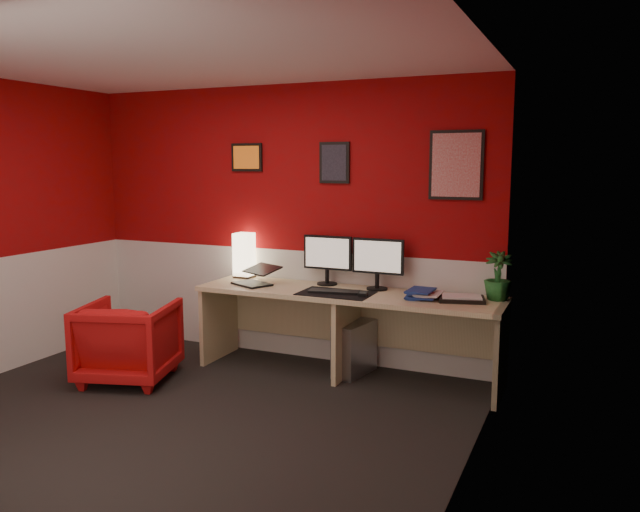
{
  "coord_description": "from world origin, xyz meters",
  "views": [
    {
      "loc": [
        2.63,
        -3.39,
        1.79
      ],
      "look_at": [
        0.6,
        1.21,
        1.05
      ],
      "focal_mm": 35.18,
      "sensor_mm": 36.0,
      "label": 1
    }
  ],
  "objects_px": {
    "zen_tray": "(462,299)",
    "armchair": "(129,341)",
    "potted_plant": "(498,276)",
    "pc_tower": "(354,348)",
    "laptop": "(252,273)",
    "monitor_left": "(327,252)",
    "shoji_lamp": "(244,256)",
    "monitor_right": "(377,256)",
    "desk": "(347,334)"
  },
  "relations": [
    {
      "from": "zen_tray",
      "to": "armchair",
      "type": "distance_m",
      "value": 2.74
    },
    {
      "from": "potted_plant",
      "to": "pc_tower",
      "type": "relative_size",
      "value": 0.85
    },
    {
      "from": "laptop",
      "to": "monitor_left",
      "type": "bearing_deg",
      "value": 50.36
    },
    {
      "from": "zen_tray",
      "to": "armchair",
      "type": "relative_size",
      "value": 0.48
    },
    {
      "from": "zen_tray",
      "to": "pc_tower",
      "type": "height_order",
      "value": "zen_tray"
    },
    {
      "from": "pc_tower",
      "to": "armchair",
      "type": "bearing_deg",
      "value": -141.62
    },
    {
      "from": "shoji_lamp",
      "to": "potted_plant",
      "type": "bearing_deg",
      "value": -1.21
    },
    {
      "from": "shoji_lamp",
      "to": "potted_plant",
      "type": "relative_size",
      "value": 1.05
    },
    {
      "from": "monitor_left",
      "to": "monitor_right",
      "type": "bearing_deg",
      "value": -3.77
    },
    {
      "from": "shoji_lamp",
      "to": "laptop",
      "type": "bearing_deg",
      "value": -49.88
    },
    {
      "from": "shoji_lamp",
      "to": "monitor_right",
      "type": "xyz_separation_m",
      "value": [
        1.33,
        -0.05,
        0.09
      ]
    },
    {
      "from": "shoji_lamp",
      "to": "monitor_left",
      "type": "distance_m",
      "value": 0.86
    },
    {
      "from": "desk",
      "to": "armchair",
      "type": "height_order",
      "value": "desk"
    },
    {
      "from": "desk",
      "to": "shoji_lamp",
      "type": "relative_size",
      "value": 6.5
    },
    {
      "from": "shoji_lamp",
      "to": "laptop",
      "type": "xyz_separation_m",
      "value": [
        0.25,
        -0.3,
        -0.09
      ]
    },
    {
      "from": "monitor_left",
      "to": "pc_tower",
      "type": "xyz_separation_m",
      "value": [
        0.32,
        -0.15,
        -0.8
      ]
    },
    {
      "from": "laptop",
      "to": "potted_plant",
      "type": "bearing_deg",
      "value": 32.07
    },
    {
      "from": "laptop",
      "to": "desk",
      "type": "bearing_deg",
      "value": 29.36
    },
    {
      "from": "laptop",
      "to": "armchair",
      "type": "height_order",
      "value": "laptop"
    },
    {
      "from": "zen_tray",
      "to": "pc_tower",
      "type": "relative_size",
      "value": 0.78
    },
    {
      "from": "laptop",
      "to": "monitor_left",
      "type": "distance_m",
      "value": 0.69
    },
    {
      "from": "laptop",
      "to": "pc_tower",
      "type": "bearing_deg",
      "value": 33.61
    },
    {
      "from": "potted_plant",
      "to": "monitor_right",
      "type": "bearing_deg",
      "value": 179.79
    },
    {
      "from": "desk",
      "to": "monitor_left",
      "type": "height_order",
      "value": "monitor_left"
    },
    {
      "from": "shoji_lamp",
      "to": "zen_tray",
      "type": "relative_size",
      "value": 1.14
    },
    {
      "from": "pc_tower",
      "to": "zen_tray",
      "type": "bearing_deg",
      "value": 7.38
    },
    {
      "from": "laptop",
      "to": "monitor_right",
      "type": "height_order",
      "value": "monitor_right"
    },
    {
      "from": "pc_tower",
      "to": "laptop",
      "type": "bearing_deg",
      "value": -161.67
    },
    {
      "from": "monitor_left",
      "to": "armchair",
      "type": "xyz_separation_m",
      "value": [
        -1.34,
        -1.05,
        -0.69
      ]
    },
    {
      "from": "monitor_left",
      "to": "armchair",
      "type": "bearing_deg",
      "value": -142.12
    },
    {
      "from": "potted_plant",
      "to": "zen_tray",
      "type": "bearing_deg",
      "value": -148.26
    },
    {
      "from": "pc_tower",
      "to": "shoji_lamp",
      "type": "bearing_deg",
      "value": -177.86
    },
    {
      "from": "laptop",
      "to": "armchair",
      "type": "xyz_separation_m",
      "value": [
        -0.74,
        -0.76,
        -0.51
      ]
    },
    {
      "from": "zen_tray",
      "to": "shoji_lamp",
      "type": "bearing_deg",
      "value": 174.42
    },
    {
      "from": "laptop",
      "to": "monitor_left",
      "type": "height_order",
      "value": "monitor_left"
    },
    {
      "from": "desk",
      "to": "potted_plant",
      "type": "relative_size",
      "value": 6.83
    },
    {
      "from": "shoji_lamp",
      "to": "monitor_left",
      "type": "height_order",
      "value": "monitor_left"
    },
    {
      "from": "desk",
      "to": "monitor_right",
      "type": "distance_m",
      "value": 0.71
    },
    {
      "from": "laptop",
      "to": "potted_plant",
      "type": "height_order",
      "value": "potted_plant"
    },
    {
      "from": "monitor_left",
      "to": "laptop",
      "type": "bearing_deg",
      "value": -154.92
    },
    {
      "from": "monitor_right",
      "to": "zen_tray",
      "type": "distance_m",
      "value": 0.81
    },
    {
      "from": "desk",
      "to": "zen_tray",
      "type": "distance_m",
      "value": 1.02
    },
    {
      "from": "monitor_right",
      "to": "monitor_left",
      "type": "bearing_deg",
      "value": 176.23
    },
    {
      "from": "monitor_left",
      "to": "monitor_right",
      "type": "relative_size",
      "value": 1.0
    },
    {
      "from": "monitor_left",
      "to": "armchair",
      "type": "distance_m",
      "value": 1.84
    },
    {
      "from": "potted_plant",
      "to": "desk",
      "type": "bearing_deg",
      "value": -171.24
    },
    {
      "from": "desk",
      "to": "zen_tray",
      "type": "bearing_deg",
      "value": 1.86
    },
    {
      "from": "armchair",
      "to": "laptop",
      "type": "bearing_deg",
      "value": -150.86
    },
    {
      "from": "zen_tray",
      "to": "armchair",
      "type": "bearing_deg",
      "value": -161.55
    },
    {
      "from": "desk",
      "to": "monitor_left",
      "type": "distance_m",
      "value": 0.74
    }
  ]
}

